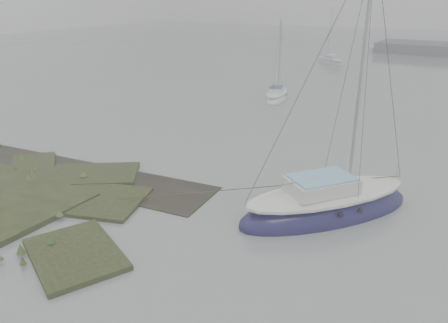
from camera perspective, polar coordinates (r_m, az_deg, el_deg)
ground at (r=40.53m, az=15.24°, el=9.06°), size 160.00×160.00×0.00m
sailboat_main at (r=17.10m, az=13.18°, el=-5.73°), size 6.29×7.22×10.24m
sailboat_white at (r=35.62m, az=6.89°, el=8.42°), size 2.71×4.97×6.68m
sailboat_far_a at (r=55.86m, az=13.75°, el=12.51°), size 4.90×4.45×7.06m
sailboat_far_c at (r=70.10m, az=19.69°, el=13.51°), size 4.80×4.01×6.72m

